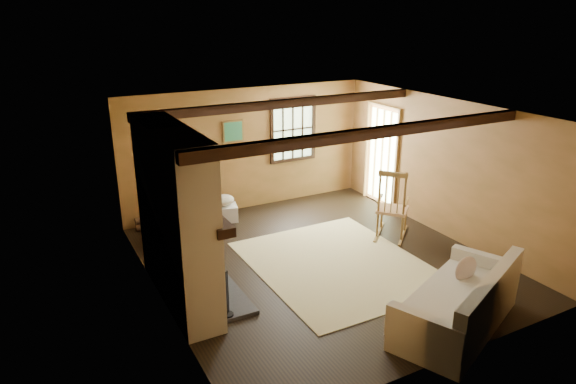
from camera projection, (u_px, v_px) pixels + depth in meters
ground at (320, 262)px, 8.14m from camera, size 5.50×5.50×0.00m
room_envelope at (325, 157)px, 7.91m from camera, size 5.02×5.52×2.44m
fireplace at (178, 224)px, 6.79m from camera, size 1.02×2.30×2.40m
rug at (337, 264)px, 8.06m from camera, size 2.50×3.00×0.01m
rocking_chair at (392, 208)px, 8.91m from camera, size 0.98×0.95×1.24m
sofa at (461, 306)px, 6.37m from camera, size 2.25×1.65×0.83m
firewood_pile at (155, 221)px, 9.37m from camera, size 0.70×0.13×0.25m
laundry_basket at (224, 213)px, 9.70m from camera, size 0.58×0.49×0.30m
basket_pillow at (223, 200)px, 9.61m from camera, size 0.50×0.45×0.21m
armchair at (177, 217)px, 8.94m from camera, size 1.10×1.10×0.72m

